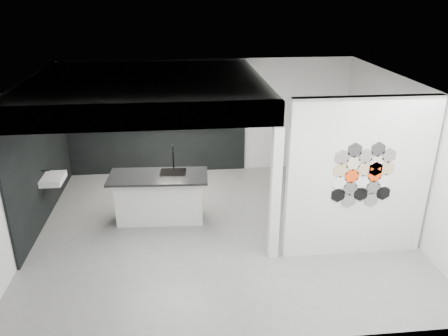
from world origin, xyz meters
TOP-DOWN VIEW (x-y plane):
  - floor at (0.00, 0.00)m, footprint 7.00×6.00m
  - partition_panel at (2.23, -1.00)m, footprint 2.45×0.15m
  - bay_clad_back at (-1.30, 2.97)m, footprint 4.40×0.04m
  - bay_clad_left at (-3.47, 1.00)m, footprint 0.04×4.00m
  - bulkhead at (-1.30, 1.00)m, footprint 4.40×4.00m
  - corner_column at (0.82, -1.00)m, footprint 0.16×0.16m
  - fascia_beam at (-1.30, -0.92)m, footprint 4.40×0.16m
  - wall_basin at (-3.24, 0.80)m, footprint 0.40×0.60m
  - display_shelf at (-1.20, 2.87)m, footprint 3.00×0.15m
  - kitchen_island at (-1.16, 0.49)m, footprint 1.94×0.94m
  - stockpot at (-2.55, 2.87)m, footprint 0.26×0.26m
  - kettle at (-0.10, 2.87)m, footprint 0.25×0.25m
  - glass_bowl at (0.15, 2.87)m, footprint 0.17×0.17m
  - glass_vase at (0.15, 2.87)m, footprint 0.12×0.12m
  - bottle_dark at (-1.53, 2.87)m, footprint 0.07×0.07m
  - utensil_cup at (-1.95, 2.87)m, footprint 0.09×0.09m
  - hex_tile_cluster at (2.26, -1.09)m, footprint 1.04×0.02m

SIDE VIEW (x-z plane):
  - floor at x=0.00m, z-range -0.01..0.00m
  - kitchen_island at x=-1.16m, z-range -0.25..1.28m
  - wall_basin at x=-3.24m, z-range 0.79..0.91m
  - bay_clad_back at x=-1.30m, z-range 0.00..2.35m
  - bay_clad_left at x=-3.47m, z-range 0.00..2.35m
  - corner_column at x=0.82m, z-range 0.00..2.35m
  - display_shelf at x=-1.20m, z-range 1.28..1.32m
  - utensil_cup at x=-1.95m, z-range 1.32..1.41m
  - glass_bowl at x=0.15m, z-range 1.32..1.42m
  - glass_vase at x=0.15m, z-range 1.32..1.46m
  - bottle_dark at x=-1.53m, z-range 1.32..1.47m
  - partition_panel at x=2.23m, z-range 0.00..2.80m
  - kettle at x=-0.10m, z-range 1.32..1.48m
  - stockpot at x=-2.55m, z-range 1.32..1.51m
  - hex_tile_cluster at x=2.26m, z-range 0.92..2.09m
  - bulkhead at x=-1.30m, z-range 2.35..2.75m
  - fascia_beam at x=-1.30m, z-range 2.35..2.75m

